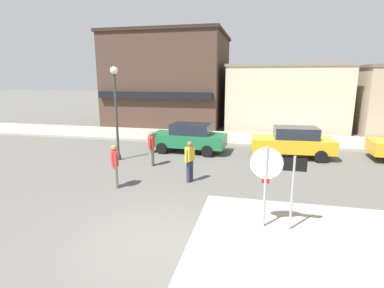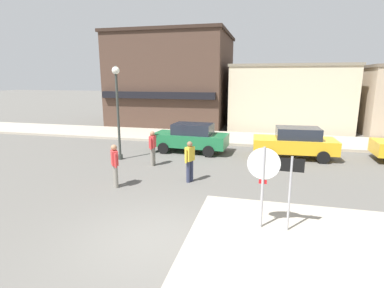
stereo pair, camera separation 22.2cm
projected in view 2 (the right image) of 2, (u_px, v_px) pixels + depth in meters
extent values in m
plane|color=#5B5954|center=(152.00, 241.00, 7.45)|extent=(160.00, 160.00, 0.00)
cube|color=#A89E8C|center=(324.00, 250.00, 6.91)|extent=(6.40, 4.80, 0.15)
cube|color=#A89E8C|center=(224.00, 138.00, 19.91)|extent=(80.00, 4.00, 0.15)
cylinder|color=#9E9EA3|center=(262.00, 191.00, 7.63)|extent=(0.07, 0.07, 2.30)
cylinder|color=red|center=(264.00, 163.00, 7.49)|extent=(0.76, 0.03, 0.76)
cylinder|color=white|center=(264.00, 164.00, 7.48)|extent=(0.82, 0.02, 0.82)
cube|color=red|center=(263.00, 182.00, 7.59)|extent=(0.20, 0.02, 0.11)
cylinder|color=#9E9EA3|center=(289.00, 197.00, 7.48)|extent=(0.06, 0.06, 2.10)
cube|color=black|center=(292.00, 165.00, 7.31)|extent=(0.60, 0.02, 0.34)
cube|color=white|center=(292.00, 165.00, 7.32)|extent=(0.54, 0.02, 0.29)
cube|color=black|center=(292.00, 165.00, 7.33)|extent=(0.34, 0.01, 0.08)
cylinder|color=#333833|center=(118.00, 117.00, 14.47)|extent=(0.12, 0.12, 4.20)
cylinder|color=#333833|center=(120.00, 157.00, 14.89)|extent=(0.24, 0.24, 0.24)
sphere|color=white|center=(116.00, 70.00, 13.99)|extent=(0.36, 0.36, 0.36)
cone|color=#333833|center=(116.00, 67.00, 13.96)|extent=(0.32, 0.32, 0.18)
cube|color=#1E6B3D|center=(190.00, 140.00, 16.32)|extent=(4.09, 1.92, 0.66)
cube|color=#1E232D|center=(193.00, 129.00, 16.15)|extent=(2.15, 1.51, 0.56)
cylinder|color=black|center=(163.00, 148.00, 15.96)|extent=(0.61, 0.21, 0.60)
cylinder|color=black|center=(174.00, 142.00, 17.55)|extent=(0.61, 0.21, 0.60)
cylinder|color=black|center=(209.00, 151.00, 15.25)|extent=(0.61, 0.21, 0.60)
cylinder|color=black|center=(216.00, 145.00, 16.84)|extent=(0.61, 0.21, 0.60)
cube|color=gold|center=(294.00, 145.00, 15.07)|extent=(4.08, 1.90, 0.66)
cube|color=#1E232D|center=(298.00, 133.00, 14.91)|extent=(2.15, 1.50, 0.56)
cylinder|color=black|center=(269.00, 155.00, 14.56)|extent=(0.61, 0.21, 0.60)
cylinder|color=black|center=(267.00, 147.00, 16.19)|extent=(0.61, 0.21, 0.60)
cylinder|color=black|center=(323.00, 157.00, 14.10)|extent=(0.61, 0.21, 0.60)
cylinder|color=black|center=(316.00, 149.00, 15.73)|extent=(0.61, 0.21, 0.60)
cylinder|color=black|center=(384.00, 151.00, 15.24)|extent=(0.60, 0.19, 0.60)
cylinder|color=gray|center=(115.00, 175.00, 11.14)|extent=(0.16, 0.16, 0.85)
cylinder|color=gray|center=(116.00, 177.00, 10.97)|extent=(0.16, 0.16, 0.85)
cube|color=#D13838|center=(114.00, 158.00, 10.90)|extent=(0.39, 0.42, 0.54)
sphere|color=#9E7051|center=(114.00, 148.00, 10.82)|extent=(0.22, 0.22, 0.22)
cylinder|color=#D13838|center=(114.00, 158.00, 11.12)|extent=(0.13, 0.13, 0.52)
cylinder|color=#D13838|center=(115.00, 161.00, 10.71)|extent=(0.13, 0.13, 0.52)
cylinder|color=gray|center=(154.00, 156.00, 13.88)|extent=(0.16, 0.16, 0.85)
cylinder|color=gray|center=(152.00, 157.00, 13.71)|extent=(0.16, 0.16, 0.85)
cube|color=#D13838|center=(153.00, 142.00, 13.64)|extent=(0.22, 0.36, 0.54)
sphere|color=#9E7051|center=(152.00, 134.00, 13.56)|extent=(0.22, 0.22, 0.22)
cylinder|color=#D13838|center=(154.00, 142.00, 13.87)|extent=(0.09, 0.09, 0.52)
cylinder|color=#D13838|center=(151.00, 144.00, 13.43)|extent=(0.09, 0.09, 0.52)
cylinder|color=#2D334C|center=(191.00, 171.00, 11.68)|extent=(0.16, 0.16, 0.85)
cylinder|color=#2D334C|center=(188.00, 172.00, 11.54)|extent=(0.16, 0.16, 0.85)
cube|color=gold|center=(190.00, 154.00, 11.46)|extent=(0.35, 0.42, 0.54)
sphere|color=brown|center=(190.00, 144.00, 11.38)|extent=(0.22, 0.22, 0.22)
cylinder|color=gold|center=(193.00, 154.00, 11.65)|extent=(0.12, 0.12, 0.52)
cylinder|color=gold|center=(186.00, 156.00, 11.30)|extent=(0.12, 0.12, 0.52)
cube|color=#473328|center=(174.00, 81.00, 26.25)|extent=(9.33, 8.38, 7.36)
cube|color=black|center=(157.00, 95.00, 22.35)|extent=(8.87, 0.40, 0.50)
cube|color=#2E211A|center=(173.00, 36.00, 25.43)|extent=(9.61, 8.63, 0.24)
cube|color=beige|center=(288.00, 98.00, 24.07)|extent=(8.82, 6.43, 4.76)
cube|color=gray|center=(290.00, 66.00, 23.54)|extent=(9.00, 6.56, 0.20)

